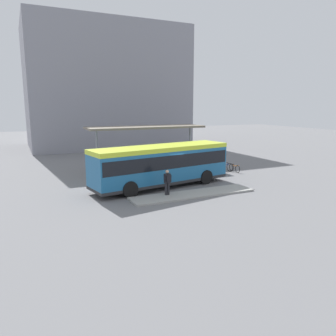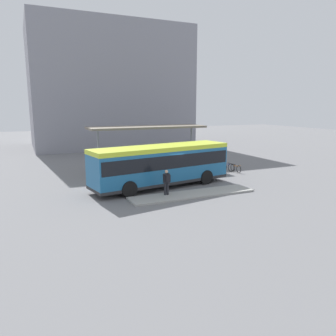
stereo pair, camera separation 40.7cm
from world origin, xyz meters
name	(u,v)px [view 1 (the left image)]	position (x,y,z in m)	size (l,w,h in m)	color
ground_plane	(162,187)	(0.00, 0.00, 0.00)	(120.00, 120.00, 0.00)	slate
curb_island	(193,194)	(0.98, -2.89, 0.06)	(8.45, 1.80, 0.12)	#9E9E99
city_bus	(162,163)	(0.01, 0.00, 1.73)	(10.53, 4.14, 2.95)	#1E6093
pedestrian_waiting	(167,181)	(-0.72, -2.55, 1.05)	(0.41, 0.42, 1.62)	#232328
bicycle_orange	(234,168)	(7.99, 2.18, 0.34)	(0.48, 1.57, 0.68)	black
bicycle_blue	(226,166)	(7.62, 2.97, 0.38)	(0.48, 1.76, 0.76)	black
bicycle_white	(220,166)	(7.60, 3.76, 0.33)	(0.48, 1.52, 0.66)	black
station_shelter	(146,128)	(1.37, 6.41, 3.78)	(10.47, 2.99, 3.93)	#706656
station_building	(106,88)	(3.12, 26.48, 8.26)	(21.33, 13.08, 16.51)	gray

